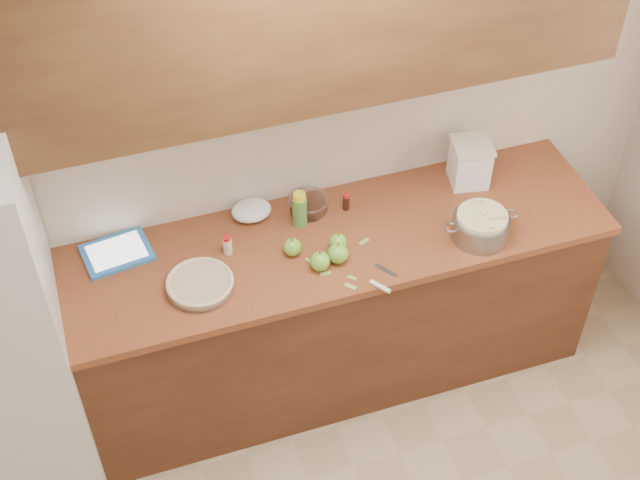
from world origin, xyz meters
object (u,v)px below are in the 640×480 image
object	(u,v)px
colander	(481,226)
flour_canister	(470,162)
pie	(200,284)
tablet	(117,253)

from	to	relation	value
colander	flour_canister	size ratio (longest dim) A/B	1.55
pie	flour_canister	xyz separation A→B (m)	(1.33, 0.27, 0.09)
flour_canister	tablet	world-z (taller)	flour_canister
colander	tablet	distance (m)	1.57
tablet	flour_canister	bearing A→B (deg)	-9.29
colander	flour_canister	bearing A→B (deg)	73.08
flour_canister	tablet	xyz separation A→B (m)	(-1.63, 0.03, -0.10)
pie	tablet	size ratio (longest dim) A/B	0.94
colander	tablet	world-z (taller)	colander
pie	flour_canister	world-z (taller)	flour_canister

